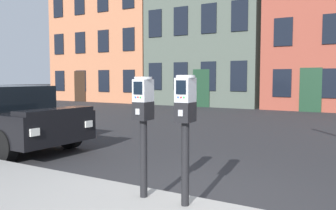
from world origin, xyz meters
name	(u,v)px	position (x,y,z in m)	size (l,w,h in m)	color
parking_meter_near_kerb	(143,115)	(-0.66, -0.13, 1.15)	(0.23, 0.26, 1.47)	black
parking_meter_twin_adjacent	(185,116)	(-0.09, -0.13, 1.16)	(0.23, 0.26, 1.49)	black
townhouse_grey_stucco	(123,30)	(-14.74, 17.60, 5.19)	(8.21, 6.87, 10.38)	#B7704C
townhouse_orange_brick	(218,30)	(-7.09, 17.57, 4.69)	(6.92, 6.81, 9.37)	#4C564C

